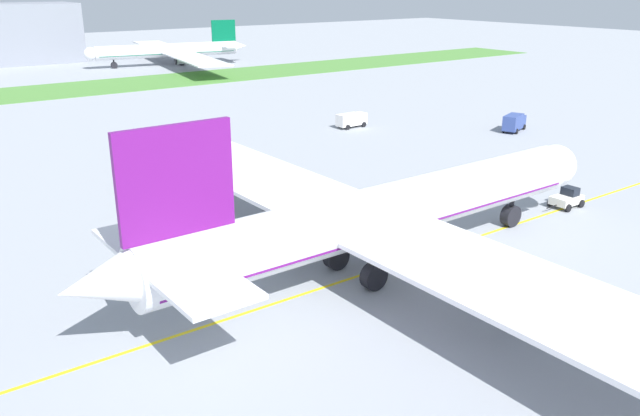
{
  "coord_description": "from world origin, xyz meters",
  "views": [
    {
      "loc": [
        -40.19,
        -38.41,
        24.4
      ],
      "look_at": [
        -4.95,
        9.83,
        3.38
      ],
      "focal_mm": 36.28,
      "sensor_mm": 36.0,
      "label": 1
    }
  ],
  "objects_px": {
    "service_truck_fuel_bowser": "(514,122)",
    "parked_airliner_far_outer": "(171,51)",
    "airliner_foreground": "(380,215)",
    "service_truck_baggage_loader": "(352,119)",
    "ground_crew_wingwalker_port": "(386,219)",
    "service_truck_catering_van": "(174,170)",
    "pushback_tug": "(567,198)"
  },
  "relations": [
    {
      "from": "ground_crew_wingwalker_port",
      "to": "airliner_foreground",
      "type": "bearing_deg",
      "value": -135.04
    },
    {
      "from": "ground_crew_wingwalker_port",
      "to": "parked_airliner_far_outer",
      "type": "bearing_deg",
      "value": 74.58
    },
    {
      "from": "ground_crew_wingwalker_port",
      "to": "parked_airliner_far_outer",
      "type": "height_order",
      "value": "parked_airliner_far_outer"
    },
    {
      "from": "ground_crew_wingwalker_port",
      "to": "service_truck_baggage_loader",
      "type": "bearing_deg",
      "value": 55.38
    },
    {
      "from": "service_truck_catering_van",
      "to": "parked_airliner_far_outer",
      "type": "relative_size",
      "value": 0.07
    },
    {
      "from": "service_truck_baggage_loader",
      "to": "service_truck_fuel_bowser",
      "type": "relative_size",
      "value": 0.87
    },
    {
      "from": "service_truck_baggage_loader",
      "to": "service_truck_catering_van",
      "type": "distance_m",
      "value": 40.65
    },
    {
      "from": "airliner_foreground",
      "to": "service_truck_baggage_loader",
      "type": "xyz_separation_m",
      "value": [
        35.49,
        47.97,
        -3.86
      ]
    },
    {
      "from": "pushback_tug",
      "to": "ground_crew_wingwalker_port",
      "type": "height_order",
      "value": "pushback_tug"
    },
    {
      "from": "ground_crew_wingwalker_port",
      "to": "service_truck_fuel_bowser",
      "type": "relative_size",
      "value": 0.24
    },
    {
      "from": "service_truck_catering_van",
      "to": "parked_airliner_far_outer",
      "type": "distance_m",
      "value": 124.94
    },
    {
      "from": "service_truck_fuel_bowser",
      "to": "service_truck_baggage_loader",
      "type": "bearing_deg",
      "value": 137.65
    },
    {
      "from": "pushback_tug",
      "to": "service_truck_catering_van",
      "type": "bearing_deg",
      "value": 131.98
    },
    {
      "from": "airliner_foreground",
      "to": "service_truck_catering_van",
      "type": "xyz_separation_m",
      "value": [
        -3.35,
        35.94,
        -3.8
      ]
    },
    {
      "from": "pushback_tug",
      "to": "service_truck_fuel_bowser",
      "type": "relative_size",
      "value": 0.83
    },
    {
      "from": "parked_airliner_far_outer",
      "to": "airliner_foreground",
      "type": "bearing_deg",
      "value": -107.36
    },
    {
      "from": "ground_crew_wingwalker_port",
      "to": "service_truck_catering_van",
      "type": "distance_m",
      "value": 30.38
    },
    {
      "from": "airliner_foreground",
      "to": "ground_crew_wingwalker_port",
      "type": "height_order",
      "value": "airliner_foreground"
    },
    {
      "from": "ground_crew_wingwalker_port",
      "to": "parked_airliner_far_outer",
      "type": "xyz_separation_m",
      "value": [
        39.36,
        142.66,
        3.44
      ]
    },
    {
      "from": "service_truck_baggage_loader",
      "to": "ground_crew_wingwalker_port",
      "type": "bearing_deg",
      "value": -124.62
    },
    {
      "from": "service_truck_catering_van",
      "to": "parked_airliner_far_outer",
      "type": "xyz_separation_m",
      "value": [
        50.32,
        114.33,
        2.92
      ]
    },
    {
      "from": "service_truck_baggage_loader",
      "to": "parked_airliner_far_outer",
      "type": "xyz_separation_m",
      "value": [
        11.49,
        102.3,
        2.98
      ]
    },
    {
      "from": "service_truck_fuel_bowser",
      "to": "parked_airliner_far_outer",
      "type": "height_order",
      "value": "parked_airliner_far_outer"
    },
    {
      "from": "service_truck_baggage_loader",
      "to": "service_truck_catering_van",
      "type": "height_order",
      "value": "service_truck_catering_van"
    },
    {
      "from": "airliner_foreground",
      "to": "service_truck_fuel_bowser",
      "type": "distance_m",
      "value": 63.35
    },
    {
      "from": "service_truck_fuel_bowser",
      "to": "parked_airliner_far_outer",
      "type": "bearing_deg",
      "value": 94.32
    },
    {
      "from": "ground_crew_wingwalker_port",
      "to": "pushback_tug",
      "type": "bearing_deg",
      "value": -19.04
    },
    {
      "from": "pushback_tug",
      "to": "parked_airliner_far_outer",
      "type": "bearing_deg",
      "value": 83.05
    },
    {
      "from": "service_truck_baggage_loader",
      "to": "service_truck_catering_van",
      "type": "relative_size",
      "value": 1.02
    },
    {
      "from": "pushback_tug",
      "to": "service_truck_baggage_loader",
      "type": "bearing_deg",
      "value": 81.9
    },
    {
      "from": "ground_crew_wingwalker_port",
      "to": "service_truck_fuel_bowser",
      "type": "xyz_separation_m",
      "value": [
        48.51,
        21.55,
        0.62
      ]
    },
    {
      "from": "airliner_foreground",
      "to": "service_truck_baggage_loader",
      "type": "bearing_deg",
      "value": 53.51
    }
  ]
}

